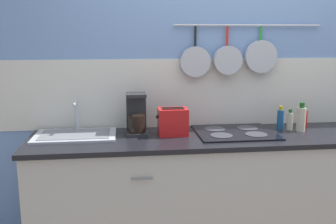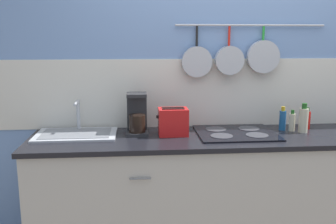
{
  "view_description": "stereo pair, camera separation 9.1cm",
  "coord_description": "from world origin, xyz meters",
  "px_view_note": "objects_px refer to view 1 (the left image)",
  "views": [
    {
      "loc": [
        -0.88,
        -2.6,
        1.62
      ],
      "look_at": [
        -0.57,
        0.0,
        1.09
      ],
      "focal_mm": 40.0,
      "sensor_mm": 36.0,
      "label": 1
    },
    {
      "loc": [
        -0.79,
        -2.61,
        1.62
      ],
      "look_at": [
        -0.57,
        0.0,
        1.09
      ],
      "focal_mm": 40.0,
      "sensor_mm": 36.0,
      "label": 2
    }
  ],
  "objects_px": {
    "bottle_dish_soap": "(280,119)",
    "coffee_maker": "(136,117)",
    "toaster": "(173,122)",
    "bottle_olive_oil": "(304,118)",
    "bottle_hot_sauce": "(290,121)",
    "bottle_cooking_wine": "(301,119)"
  },
  "relations": [
    {
      "from": "toaster",
      "to": "bottle_olive_oil",
      "type": "xyz_separation_m",
      "value": [
        1.07,
        0.1,
        -0.03
      ]
    },
    {
      "from": "coffee_maker",
      "to": "bottle_cooking_wine",
      "type": "bearing_deg",
      "value": -3.41
    },
    {
      "from": "coffee_maker",
      "to": "bottle_dish_soap",
      "type": "distance_m",
      "value": 1.13
    },
    {
      "from": "bottle_hot_sauce",
      "to": "bottle_cooking_wine",
      "type": "xyz_separation_m",
      "value": [
        0.07,
        -0.05,
        0.03
      ]
    },
    {
      "from": "toaster",
      "to": "bottle_olive_oil",
      "type": "height_order",
      "value": "toaster"
    },
    {
      "from": "toaster",
      "to": "bottle_dish_soap",
      "type": "distance_m",
      "value": 0.87
    },
    {
      "from": "bottle_olive_oil",
      "to": "bottle_dish_soap",
      "type": "bearing_deg",
      "value": -174.33
    },
    {
      "from": "coffee_maker",
      "to": "bottle_cooking_wine",
      "type": "height_order",
      "value": "coffee_maker"
    },
    {
      "from": "coffee_maker",
      "to": "bottle_olive_oil",
      "type": "height_order",
      "value": "coffee_maker"
    },
    {
      "from": "coffee_maker",
      "to": "toaster",
      "type": "relative_size",
      "value": 1.32
    },
    {
      "from": "toaster",
      "to": "bottle_cooking_wine",
      "type": "bearing_deg",
      "value": -0.3
    },
    {
      "from": "bottle_dish_soap",
      "to": "bottle_hot_sauce",
      "type": "bearing_deg",
      "value": -32.29
    },
    {
      "from": "bottle_olive_oil",
      "to": "bottle_cooking_wine",
      "type": "bearing_deg",
      "value": -125.4
    },
    {
      "from": "bottle_hot_sauce",
      "to": "bottle_cooking_wine",
      "type": "height_order",
      "value": "bottle_cooking_wine"
    },
    {
      "from": "toaster",
      "to": "coffee_maker",
      "type": "bearing_deg",
      "value": 165.19
    },
    {
      "from": "bottle_cooking_wine",
      "to": "bottle_olive_oil",
      "type": "relative_size",
      "value": 1.32
    },
    {
      "from": "bottle_hot_sauce",
      "to": "bottle_olive_oil",
      "type": "distance_m",
      "value": 0.15
    },
    {
      "from": "coffee_maker",
      "to": "bottle_dish_soap",
      "type": "bearing_deg",
      "value": 0.5
    },
    {
      "from": "toaster",
      "to": "bottle_hot_sauce",
      "type": "height_order",
      "value": "toaster"
    },
    {
      "from": "coffee_maker",
      "to": "bottle_hot_sauce",
      "type": "xyz_separation_m",
      "value": [
        1.19,
        -0.03,
        -0.05
      ]
    },
    {
      "from": "bottle_dish_soap",
      "to": "coffee_maker",
      "type": "bearing_deg",
      "value": -179.5
    },
    {
      "from": "bottle_dish_soap",
      "to": "toaster",
      "type": "bearing_deg",
      "value": -174.73
    }
  ]
}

